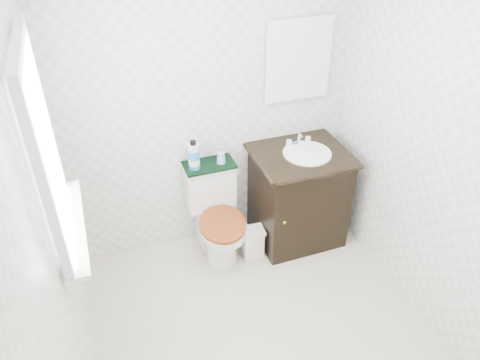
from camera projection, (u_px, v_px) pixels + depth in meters
floor at (267, 339)px, 3.14m from camera, size 2.40×2.40×0.00m
wall_back at (209, 103)px, 3.40m from camera, size 2.40×0.00×2.40m
wall_left at (55, 242)px, 2.16m from camera, size 0.00×2.40×2.40m
wall_right at (444, 158)px, 2.77m from camera, size 0.00×2.40×2.40m
window at (43, 150)px, 2.17m from camera, size 0.02×0.70×0.90m
mirror at (298, 60)px, 3.43m from camera, size 0.50×0.02×0.60m
toilet at (215, 217)px, 3.70m from camera, size 0.41×0.63×0.74m
vanity at (298, 194)px, 3.78m from camera, size 0.71×0.61×0.92m
trash_bin at (253, 242)px, 3.75m from camera, size 0.19×0.15×0.26m
towel at (209, 165)px, 3.56m from camera, size 0.39×0.22×0.02m
mouthwash_bottle at (194, 156)px, 3.44m from camera, size 0.08×0.08×0.23m
cup at (221, 158)px, 3.54m from camera, size 0.07×0.07×0.09m
soap_bar at (295, 144)px, 3.66m from camera, size 0.07×0.05×0.02m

